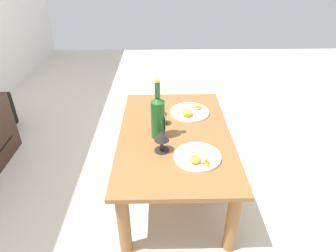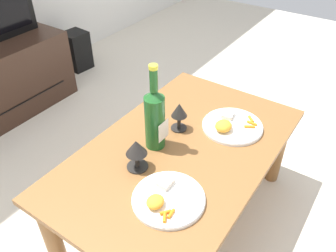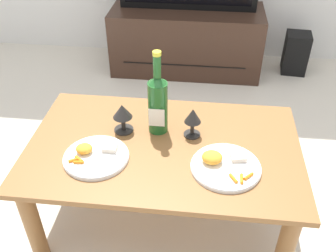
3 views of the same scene
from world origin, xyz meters
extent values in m
plane|color=beige|center=(0.00, 0.00, 0.00)|extent=(6.40, 6.40, 0.00)
cube|color=brown|center=(0.00, 0.00, 0.42)|extent=(1.14, 0.70, 0.03)
cylinder|color=brown|center=(-0.51, -0.28, 0.21)|extent=(0.07, 0.07, 0.41)
cylinder|color=brown|center=(0.51, -0.28, 0.21)|extent=(0.07, 0.07, 0.41)
cylinder|color=brown|center=(-0.51, 0.28, 0.21)|extent=(0.07, 0.07, 0.41)
cylinder|color=brown|center=(0.51, 0.28, 0.21)|extent=(0.07, 0.07, 0.41)
cube|color=black|center=(0.83, 1.55, 0.16)|extent=(0.19, 0.19, 0.31)
cylinder|color=#1E5923|center=(-0.04, 0.10, 0.55)|extent=(0.08, 0.08, 0.24)
cone|color=#1E5923|center=(-0.04, 0.10, 0.69)|extent=(0.08, 0.08, 0.04)
cylinder|color=#1E5923|center=(-0.04, 0.10, 0.75)|extent=(0.03, 0.03, 0.09)
cylinder|color=yellow|center=(-0.04, 0.10, 0.80)|extent=(0.04, 0.04, 0.02)
cube|color=silver|center=(-0.04, 0.06, 0.53)|extent=(0.07, 0.00, 0.08)
cylinder|color=black|center=(-0.19, 0.08, 0.44)|extent=(0.08, 0.08, 0.01)
cylinder|color=black|center=(-0.19, 0.08, 0.47)|extent=(0.02, 0.02, 0.07)
cone|color=black|center=(-0.19, 0.08, 0.54)|extent=(0.08, 0.08, 0.06)
cylinder|color=black|center=(0.11, 0.08, 0.44)|extent=(0.07, 0.07, 0.01)
cylinder|color=black|center=(0.11, 0.08, 0.47)|extent=(0.02, 0.02, 0.06)
cone|color=black|center=(0.11, 0.08, 0.54)|extent=(0.07, 0.07, 0.06)
cylinder|color=white|center=(-0.26, -0.11, 0.44)|extent=(0.26, 0.26, 0.01)
torus|color=white|center=(-0.26, -0.11, 0.45)|extent=(0.26, 0.26, 0.01)
ellipsoid|color=orange|center=(-0.31, -0.10, 0.47)|extent=(0.07, 0.06, 0.04)
cube|color=beige|center=(-0.21, -0.07, 0.46)|extent=(0.06, 0.05, 0.02)
cylinder|color=orange|center=(-0.32, -0.14, 0.45)|extent=(0.04, 0.03, 0.01)
cylinder|color=orange|center=(-0.34, -0.15, 0.45)|extent=(0.04, 0.03, 0.01)
cylinder|color=orange|center=(-0.31, -0.16, 0.45)|extent=(0.04, 0.02, 0.01)
cylinder|color=white|center=(0.26, -0.11, 0.44)|extent=(0.27, 0.27, 0.01)
torus|color=white|center=(0.26, -0.11, 0.45)|extent=(0.27, 0.27, 0.01)
ellipsoid|color=orange|center=(0.20, -0.09, 0.47)|extent=(0.08, 0.07, 0.04)
cube|color=beige|center=(0.31, -0.07, 0.46)|extent=(0.07, 0.06, 0.02)
cylinder|color=orange|center=(0.28, -0.18, 0.45)|extent=(0.03, 0.05, 0.01)
cylinder|color=orange|center=(0.31, -0.18, 0.45)|extent=(0.01, 0.05, 0.01)
cylinder|color=orange|center=(0.34, -0.17, 0.45)|extent=(0.04, 0.04, 0.01)
camera|label=1|loc=(-1.57, 0.08, 1.44)|focal=31.79mm
camera|label=2|loc=(-0.93, -0.57, 1.39)|focal=36.78mm
camera|label=3|loc=(0.16, -1.22, 1.45)|focal=40.60mm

